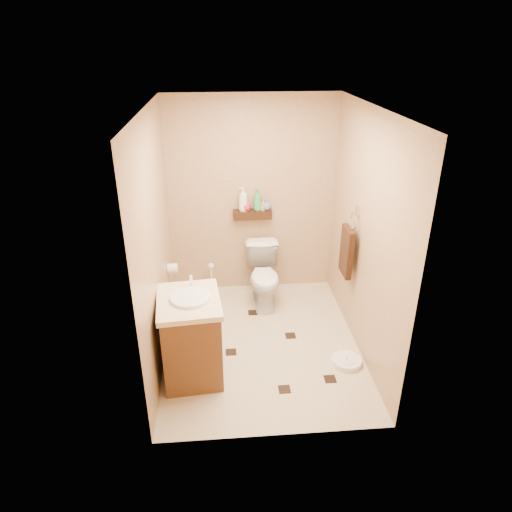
{
  "coord_description": "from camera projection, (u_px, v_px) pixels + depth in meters",
  "views": [
    {
      "loc": [
        -0.4,
        -3.95,
        2.94
      ],
      "look_at": [
        -0.04,
        0.25,
        0.91
      ],
      "focal_mm": 32.0,
      "sensor_mm": 36.0,
      "label": 1
    }
  ],
  "objects": [
    {
      "name": "wall_back",
      "position": [
        252.0,
        198.0,
        5.45
      ],
      "size": [
        2.0,
        0.04,
        2.4
      ],
      "primitive_type": "cube",
      "color": "tan",
      "rests_on": "ground"
    },
    {
      "name": "wall_front",
      "position": [
        279.0,
        311.0,
        3.2
      ],
      "size": [
        2.0,
        0.04,
        2.4
      ],
      "primitive_type": "cube",
      "color": "tan",
      "rests_on": "ground"
    },
    {
      "name": "bathroom_scale",
      "position": [
        347.0,
        361.0,
        4.53
      ],
      "size": [
        0.36,
        0.36,
        0.06
      ],
      "rotation": [
        0.0,
        0.0,
        0.23
      ],
      "color": "white",
      "rests_on": "ground"
    },
    {
      "name": "ceiling",
      "position": [
        263.0,
        108.0,
        3.8
      ],
      "size": [
        2.0,
        2.5,
        0.02
      ],
      "primitive_type": "cube",
      "color": "silver",
      "rests_on": "wall_back"
    },
    {
      "name": "bottle_c",
      "position": [
        246.0,
        204.0,
        5.39
      ],
      "size": [
        0.13,
        0.13,
        0.16
      ],
      "primitive_type": "imported",
      "rotation": [
        0.0,
        0.0,
        3.17
      ],
      "color": "red",
      "rests_on": "wall_shelf"
    },
    {
      "name": "bottle_a",
      "position": [
        243.0,
        199.0,
        5.36
      ],
      "size": [
        0.13,
        0.13,
        0.29
      ],
      "primitive_type": "imported",
      "rotation": [
        0.0,
        0.0,
        4.95
      ],
      "color": "white",
      "rests_on": "wall_shelf"
    },
    {
      "name": "floor_accents",
      "position": [
        263.0,
        345.0,
        4.8
      ],
      "size": [
        1.33,
        1.43,
        0.01
      ],
      "color": "black",
      "rests_on": "ground"
    },
    {
      "name": "wall_right",
      "position": [
        365.0,
        236.0,
        4.4
      ],
      "size": [
        0.04,
        2.5,
        2.4
      ],
      "primitive_type": "cube",
      "color": "tan",
      "rests_on": "ground"
    },
    {
      "name": "towel_ring",
      "position": [
        347.0,
        249.0,
        4.73
      ],
      "size": [
        0.12,
        0.3,
        0.76
      ],
      "color": "silver",
      "rests_on": "wall_right"
    },
    {
      "name": "wall_shelf",
      "position": [
        253.0,
        214.0,
        5.45
      ],
      "size": [
        0.46,
        0.14,
        0.1
      ],
      "primitive_type": "cube",
      "color": "#34160E",
      "rests_on": "wall_back"
    },
    {
      "name": "toilet_brush",
      "position": [
        212.0,
        283.0,
        5.7
      ],
      "size": [
        0.1,
        0.1,
        0.44
      ],
      "color": "#186258",
      "rests_on": "ground"
    },
    {
      "name": "toilet_paper",
      "position": [
        173.0,
        268.0,
        5.1
      ],
      "size": [
        0.12,
        0.11,
        0.12
      ],
      "color": "white",
      "rests_on": "wall_left"
    },
    {
      "name": "bottle_d",
      "position": [
        258.0,
        200.0,
        5.38
      ],
      "size": [
        0.13,
        0.13,
        0.26
      ],
      "primitive_type": "imported",
      "rotation": [
        0.0,
        0.0,
        3.54
      ],
      "color": "green",
      "rests_on": "wall_shelf"
    },
    {
      "name": "vanity",
      "position": [
        191.0,
        336.0,
        4.23
      ],
      "size": [
        0.62,
        0.73,
        0.96
      ],
      "rotation": [
        0.0,
        0.0,
        0.09
      ],
      "color": "brown",
      "rests_on": "ground"
    },
    {
      "name": "bottle_f",
      "position": [
        267.0,
        205.0,
        5.42
      ],
      "size": [
        0.13,
        0.13,
        0.13
      ],
      "primitive_type": "imported",
      "rotation": [
        0.0,
        0.0,
        4.48
      ],
      "color": "#506BC9",
      "rests_on": "wall_shelf"
    },
    {
      "name": "wall_left",
      "position": [
        155.0,
        243.0,
        4.25
      ],
      "size": [
        0.04,
        2.5,
        2.4
      ],
      "primitive_type": "cube",
      "color": "tan",
      "rests_on": "ground"
    },
    {
      "name": "toilet",
      "position": [
        264.0,
        276.0,
        5.45
      ],
      "size": [
        0.41,
        0.7,
        0.71
      ],
      "primitive_type": "imported",
      "rotation": [
        0.0,
        0.0,
        0.02
      ],
      "color": "white",
      "rests_on": "ground"
    },
    {
      "name": "ground",
      "position": [
        261.0,
        343.0,
        4.85
      ],
      "size": [
        2.5,
        2.5,
        0.0
      ],
      "primitive_type": "plane",
      "color": "beige",
      "rests_on": "ground"
    },
    {
      "name": "bottle_b",
      "position": [
        246.0,
        204.0,
        5.39
      ],
      "size": [
        0.1,
        0.1,
        0.15
      ],
      "primitive_type": "imported",
      "rotation": [
        0.0,
        0.0,
        0.56
      ],
      "color": "#FFAD35",
      "rests_on": "wall_shelf"
    },
    {
      "name": "bottle_e",
      "position": [
        263.0,
        204.0,
        5.41
      ],
      "size": [
        0.09,
        0.09,
        0.15
      ],
      "primitive_type": "imported",
      "rotation": [
        0.0,
        0.0,
        0.85
      ],
      "color": "#CA8E43",
      "rests_on": "wall_shelf"
    }
  ]
}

